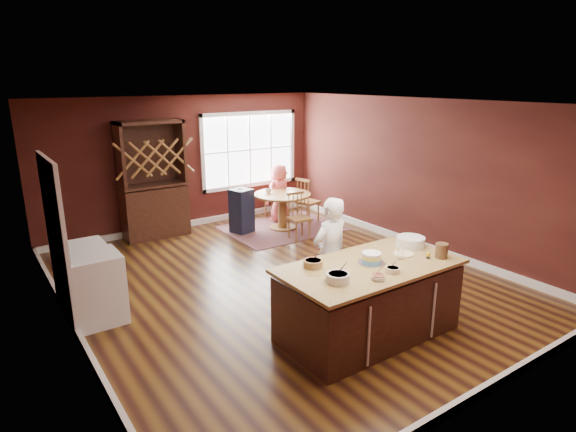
# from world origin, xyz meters

# --- Properties ---
(room_shell) EXTENTS (7.00, 7.00, 7.00)m
(room_shell) POSITION_xyz_m (0.00, 0.00, 1.35)
(room_shell) COLOR #5B3B13
(room_shell) RESTS_ON ground
(window) EXTENTS (2.36, 0.10, 1.66)m
(window) POSITION_xyz_m (1.50, 3.47, 1.50)
(window) COLOR white
(window) RESTS_ON room_shell
(doorway) EXTENTS (0.08, 1.26, 2.13)m
(doorway) POSITION_xyz_m (-2.97, 0.60, 1.02)
(doorway) COLOR white
(doorway) RESTS_ON room_shell
(kitchen_island) EXTENTS (2.19, 1.15, 0.92)m
(kitchen_island) POSITION_xyz_m (-0.03, -1.94, 0.44)
(kitchen_island) COLOR black
(kitchen_island) RESTS_ON ground
(dining_table) EXTENTS (1.17, 1.17, 0.75)m
(dining_table) POSITION_xyz_m (1.53, 2.22, 0.53)
(dining_table) COLOR brown
(dining_table) RESTS_ON ground
(baker) EXTENTS (0.60, 0.42, 1.57)m
(baker) POSITION_xyz_m (0.01, -1.15, 0.78)
(baker) COLOR white
(baker) RESTS_ON ground
(layer_cake) EXTENTS (0.32, 0.32, 0.13)m
(layer_cake) POSITION_xyz_m (0.01, -1.92, 0.99)
(layer_cake) COLOR white
(layer_cake) RESTS_ON kitchen_island
(bowl_blue) EXTENTS (0.26, 0.26, 0.10)m
(bowl_blue) POSITION_xyz_m (-0.67, -2.11, 0.97)
(bowl_blue) COLOR white
(bowl_blue) RESTS_ON kitchen_island
(bowl_yellow) EXTENTS (0.23, 0.23, 0.09)m
(bowl_yellow) POSITION_xyz_m (-0.63, -1.62, 0.96)
(bowl_yellow) COLOR brown
(bowl_yellow) RESTS_ON kitchen_island
(bowl_pink) EXTENTS (0.16, 0.16, 0.06)m
(bowl_pink) POSITION_xyz_m (-0.27, -2.32, 0.95)
(bowl_pink) COLOR silver
(bowl_pink) RESTS_ON kitchen_island
(bowl_olive) EXTENTS (0.16, 0.16, 0.06)m
(bowl_olive) POSITION_xyz_m (0.01, -2.26, 0.95)
(bowl_olive) COLOR beige
(bowl_olive) RESTS_ON kitchen_island
(drinking_glass) EXTENTS (0.07, 0.07, 0.15)m
(drinking_glass) POSITION_xyz_m (0.40, -2.02, 0.99)
(drinking_glass) COLOR silver
(drinking_glass) RESTS_ON kitchen_island
(dinner_plate) EXTENTS (0.25, 0.25, 0.02)m
(dinner_plate) POSITION_xyz_m (0.54, -1.94, 0.93)
(dinner_plate) COLOR #FFFAC8
(dinner_plate) RESTS_ON kitchen_island
(white_tub) EXTENTS (0.37, 0.37, 0.13)m
(white_tub) POSITION_xyz_m (0.85, -1.77, 0.98)
(white_tub) COLOR beige
(white_tub) RESTS_ON kitchen_island
(stoneware_crock) EXTENTS (0.15, 0.15, 0.18)m
(stoneware_crock) POSITION_xyz_m (0.84, -2.27, 1.01)
(stoneware_crock) COLOR #443521
(stoneware_crock) RESTS_ON kitchen_island
(toy_figurine) EXTENTS (0.05, 0.05, 0.08)m
(toy_figurine) POSITION_xyz_m (0.68, -2.20, 0.96)
(toy_figurine) COLOR yellow
(toy_figurine) RESTS_ON kitchen_island
(rug) EXTENTS (2.32, 1.80, 0.01)m
(rug) POSITION_xyz_m (1.53, 2.22, 0.01)
(rug) COLOR brown
(rug) RESTS_ON ground
(chair_east) EXTENTS (0.48, 0.50, 1.00)m
(chair_east) POSITION_xyz_m (2.25, 2.29, 0.50)
(chair_east) COLOR #925A21
(chair_east) RESTS_ON ground
(chair_south) EXTENTS (0.43, 0.41, 0.92)m
(chair_south) POSITION_xyz_m (1.41, 1.45, 0.46)
(chair_south) COLOR olive
(chair_south) RESTS_ON ground
(chair_north) EXTENTS (0.59, 0.58, 1.04)m
(chair_north) POSITION_xyz_m (1.88, 3.02, 0.52)
(chair_north) COLOR olive
(chair_north) RESTS_ON ground
(seated_woman) EXTENTS (0.69, 0.53, 1.25)m
(seated_woman) POSITION_xyz_m (1.80, 2.74, 0.63)
(seated_woman) COLOR #E15958
(seated_woman) RESTS_ON ground
(high_chair) EXTENTS (0.46, 0.46, 0.93)m
(high_chair) POSITION_xyz_m (0.71, 2.48, 0.47)
(high_chair) COLOR black
(high_chair) RESTS_ON ground
(toddler) EXTENTS (0.18, 0.14, 0.26)m
(toddler) POSITION_xyz_m (0.78, 2.57, 0.81)
(toddler) COLOR #8CA5BF
(toddler) RESTS_ON high_chair
(table_plate) EXTENTS (0.19, 0.19, 0.01)m
(table_plate) POSITION_xyz_m (1.76, 2.15, 0.76)
(table_plate) COLOR beige
(table_plate) RESTS_ON dining_table
(table_cup) EXTENTS (0.14, 0.14, 0.10)m
(table_cup) POSITION_xyz_m (1.31, 2.41, 0.80)
(table_cup) COLOR silver
(table_cup) RESTS_ON dining_table
(hutch) EXTENTS (1.24, 0.52, 2.27)m
(hutch) POSITION_xyz_m (-0.81, 3.22, 1.13)
(hutch) COLOR #351E12
(hutch) RESTS_ON ground
(washer) EXTENTS (0.63, 0.61, 0.91)m
(washer) POSITION_xyz_m (-2.64, 0.28, 0.45)
(washer) COLOR silver
(washer) RESTS_ON ground
(dryer) EXTENTS (0.59, 0.58, 0.86)m
(dryer) POSITION_xyz_m (-2.64, 0.92, 0.43)
(dryer) COLOR white
(dryer) RESTS_ON ground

